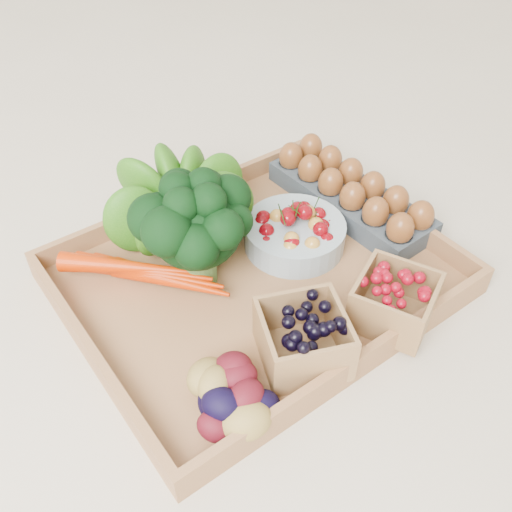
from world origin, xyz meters
TOP-DOWN VIEW (x-y plane):
  - ground at (0.00, 0.00)m, footprint 4.00×4.00m
  - tray at (0.00, 0.00)m, footprint 0.55×0.45m
  - carrots at (-0.14, 0.09)m, footprint 0.21×0.15m
  - lettuce at (-0.04, 0.15)m, footprint 0.15×0.15m
  - broccoli at (-0.07, 0.05)m, footprint 0.17×0.17m
  - cherry_bowl at (0.10, 0.02)m, footprint 0.16×0.16m
  - egg_carton at (0.24, 0.04)m, footprint 0.12×0.31m
  - potatoes at (-0.16, -0.17)m, footprint 0.14×0.14m
  - punnet_blackberry at (-0.04, -0.16)m, footprint 0.14×0.14m
  - punnet_raspberry at (0.11, -0.18)m, footprint 0.14×0.14m

SIDE VIEW (x-z plane):
  - ground at x=0.00m, z-range 0.00..0.00m
  - tray at x=0.00m, z-range 0.00..0.01m
  - egg_carton at x=0.24m, z-range 0.01..0.05m
  - cherry_bowl at x=0.10m, z-range 0.01..0.06m
  - carrots at x=-0.14m, z-range 0.01..0.06m
  - punnet_raspberry at x=0.11m, z-range 0.01..0.09m
  - punnet_blackberry at x=-0.04m, z-range 0.01..0.09m
  - potatoes at x=-0.16m, z-range 0.01..0.09m
  - broccoli at x=-0.07m, z-range 0.02..0.15m
  - lettuce at x=-0.04m, z-range 0.02..0.17m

